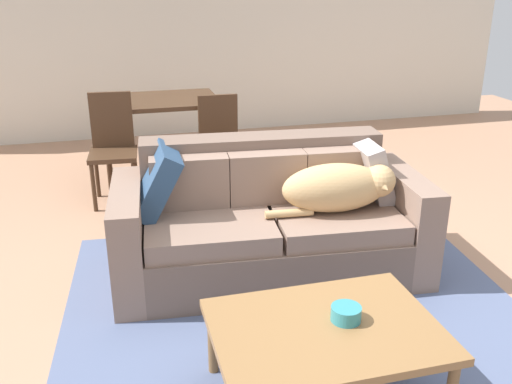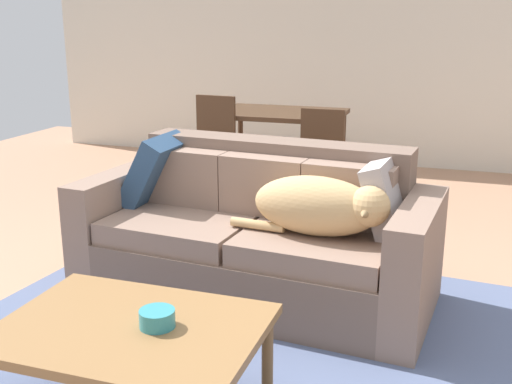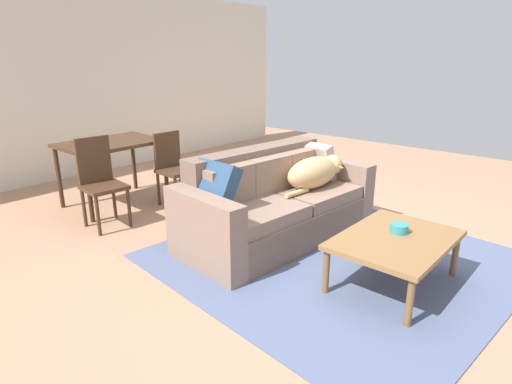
{
  "view_description": "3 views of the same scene",
  "coord_description": "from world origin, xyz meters",
  "px_view_note": "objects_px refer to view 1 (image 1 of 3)",
  "views": [
    {
      "loc": [
        -1.18,
        -3.03,
        1.91
      ],
      "look_at": [
        -0.3,
        0.28,
        0.58
      ],
      "focal_mm": 40.0,
      "sensor_mm": 36.0,
      "label": 1
    },
    {
      "loc": [
        0.85,
        -2.93,
        1.56
      ],
      "look_at": [
        -0.23,
        0.29,
        0.62
      ],
      "focal_mm": 43.42,
      "sensor_mm": 36.0,
      "label": 2
    },
    {
      "loc": [
        -3.3,
        -2.18,
        1.76
      ],
      "look_at": [
        -0.47,
        0.3,
        0.54
      ],
      "focal_mm": 29.87,
      "sensor_mm": 36.0,
      "label": 3
    }
  ],
  "objects_px": {
    "dog_on_left_cushion": "(340,187)",
    "coffee_table": "(325,334)",
    "couch": "(269,224)",
    "dining_chair_near_right": "(221,140)",
    "throw_pillow_by_left_arm": "(156,181)",
    "bowl_on_coffee_table": "(346,314)",
    "dining_table": "(159,108)",
    "dining_chair_near_left": "(113,144)",
    "throw_pillow_by_right_arm": "(372,171)"
  },
  "relations": [
    {
      "from": "throw_pillow_by_left_arm",
      "to": "throw_pillow_by_right_arm",
      "type": "height_order",
      "value": "throw_pillow_by_left_arm"
    },
    {
      "from": "couch",
      "to": "dining_chair_near_right",
      "type": "distance_m",
      "value": 1.57
    },
    {
      "from": "coffee_table",
      "to": "couch",
      "type": "bearing_deg",
      "value": 85.44
    },
    {
      "from": "dining_chair_near_left",
      "to": "bowl_on_coffee_table",
      "type": "bearing_deg",
      "value": -66.61
    },
    {
      "from": "throw_pillow_by_right_arm",
      "to": "dining_chair_near_right",
      "type": "distance_m",
      "value": 1.74
    },
    {
      "from": "couch",
      "to": "dining_chair_near_left",
      "type": "relative_size",
      "value": 2.19
    },
    {
      "from": "dining_chair_near_right",
      "to": "coffee_table",
      "type": "bearing_deg",
      "value": -90.9
    },
    {
      "from": "bowl_on_coffee_table",
      "to": "dining_chair_near_right",
      "type": "relative_size",
      "value": 0.16
    },
    {
      "from": "dining_chair_near_right",
      "to": "dining_table",
      "type": "bearing_deg",
      "value": 132.48
    },
    {
      "from": "throw_pillow_by_left_arm",
      "to": "dining_chair_near_left",
      "type": "height_order",
      "value": "dining_chair_near_left"
    },
    {
      "from": "dog_on_left_cushion",
      "to": "throw_pillow_by_right_arm",
      "type": "height_order",
      "value": "throw_pillow_by_right_arm"
    },
    {
      "from": "dining_chair_near_left",
      "to": "dining_chair_near_right",
      "type": "distance_m",
      "value": 0.95
    },
    {
      "from": "dining_table",
      "to": "throw_pillow_by_right_arm",
      "type": "bearing_deg",
      "value": -60.38
    },
    {
      "from": "dining_table",
      "to": "dining_chair_near_right",
      "type": "relative_size",
      "value": 1.28
    },
    {
      "from": "couch",
      "to": "throw_pillow_by_right_arm",
      "type": "bearing_deg",
      "value": 4.48
    },
    {
      "from": "dining_table",
      "to": "coffee_table",
      "type": "bearing_deg",
      "value": -83.58
    },
    {
      "from": "throw_pillow_by_left_arm",
      "to": "dining_chair_near_right",
      "type": "distance_m",
      "value": 1.62
    },
    {
      "from": "throw_pillow_by_left_arm",
      "to": "throw_pillow_by_right_arm",
      "type": "relative_size",
      "value": 1.1
    },
    {
      "from": "dog_on_left_cushion",
      "to": "dining_chair_near_left",
      "type": "xyz_separation_m",
      "value": [
        -1.36,
        1.77,
        -0.11
      ]
    },
    {
      "from": "throw_pillow_by_right_arm",
      "to": "bowl_on_coffee_table",
      "type": "height_order",
      "value": "throw_pillow_by_right_arm"
    },
    {
      "from": "couch",
      "to": "dining_chair_near_left",
      "type": "distance_m",
      "value": 1.85
    },
    {
      "from": "dog_on_left_cushion",
      "to": "dining_table",
      "type": "bearing_deg",
      "value": 116.27
    },
    {
      "from": "dog_on_left_cushion",
      "to": "throw_pillow_by_left_arm",
      "type": "xyz_separation_m",
      "value": [
        -1.12,
        0.31,
        0.04
      ]
    },
    {
      "from": "couch",
      "to": "coffee_table",
      "type": "bearing_deg",
      "value": -89.61
    },
    {
      "from": "couch",
      "to": "dining_chair_near_right",
      "type": "bearing_deg",
      "value": 95.04
    },
    {
      "from": "couch",
      "to": "bowl_on_coffee_table",
      "type": "height_order",
      "value": "couch"
    },
    {
      "from": "throw_pillow_by_right_arm",
      "to": "dining_chair_near_left",
      "type": "distance_m",
      "value": 2.31
    },
    {
      "from": "couch",
      "to": "throw_pillow_by_right_arm",
      "type": "height_order",
      "value": "couch"
    },
    {
      "from": "throw_pillow_by_right_arm",
      "to": "dining_chair_near_left",
      "type": "xyz_separation_m",
      "value": [
        -1.67,
        1.59,
        -0.13
      ]
    },
    {
      "from": "couch",
      "to": "dining_chair_near_left",
      "type": "xyz_separation_m",
      "value": [
        -0.95,
        1.58,
        0.17
      ]
    },
    {
      "from": "couch",
      "to": "dining_chair_near_right",
      "type": "xyz_separation_m",
      "value": [
        -0.0,
        1.56,
        0.14
      ]
    },
    {
      "from": "couch",
      "to": "coffee_table",
      "type": "relative_size",
      "value": 2.01
    },
    {
      "from": "dining_chair_near_right",
      "to": "throw_pillow_by_right_arm",
      "type": "bearing_deg",
      "value": -64.21
    },
    {
      "from": "throw_pillow_by_left_arm",
      "to": "dining_table",
      "type": "distance_m",
      "value": 2.01
    },
    {
      "from": "coffee_table",
      "to": "dining_table",
      "type": "xyz_separation_m",
      "value": [
        -0.38,
        3.4,
        0.32
      ]
    },
    {
      "from": "dog_on_left_cushion",
      "to": "bowl_on_coffee_table",
      "type": "xyz_separation_m",
      "value": [
        -0.41,
        -1.07,
        -0.19
      ]
    },
    {
      "from": "dog_on_left_cushion",
      "to": "dining_chair_near_left",
      "type": "bearing_deg",
      "value": 132.44
    },
    {
      "from": "couch",
      "to": "dining_chair_near_right",
      "type": "height_order",
      "value": "same"
    },
    {
      "from": "dining_chair_near_left",
      "to": "dining_chair_near_right",
      "type": "bearing_deg",
      "value": 3.68
    },
    {
      "from": "dog_on_left_cushion",
      "to": "throw_pillow_by_right_arm",
      "type": "bearing_deg",
      "value": 35.9
    },
    {
      "from": "couch",
      "to": "dining_table",
      "type": "height_order",
      "value": "couch"
    },
    {
      "from": "dog_on_left_cushion",
      "to": "coffee_table",
      "type": "relative_size",
      "value": 0.83
    },
    {
      "from": "dining_table",
      "to": "dining_chair_near_left",
      "type": "xyz_separation_m",
      "value": [
        -0.46,
        -0.53,
        -0.17
      ]
    },
    {
      "from": "dining_table",
      "to": "dining_chair_near_left",
      "type": "bearing_deg",
      "value": -131.2
    },
    {
      "from": "couch",
      "to": "throw_pillow_by_left_arm",
      "type": "xyz_separation_m",
      "value": [
        -0.71,
        0.12,
        0.33
      ]
    },
    {
      "from": "dog_on_left_cushion",
      "to": "dining_chair_near_right",
      "type": "bearing_deg",
      "value": 108.29
    },
    {
      "from": "bowl_on_coffee_table",
      "to": "dining_table",
      "type": "relative_size",
      "value": 0.13
    },
    {
      "from": "dining_chair_near_left",
      "to": "throw_pillow_by_left_arm",
      "type": "bearing_deg",
      "value": -75.89
    },
    {
      "from": "throw_pillow_by_left_arm",
      "to": "bowl_on_coffee_table",
      "type": "relative_size",
      "value": 3.11
    },
    {
      "from": "throw_pillow_by_left_arm",
      "to": "couch",
      "type": "bearing_deg",
      "value": -9.43
    }
  ]
}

